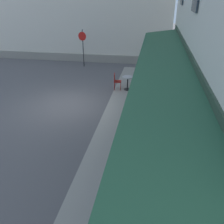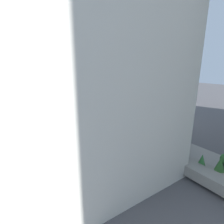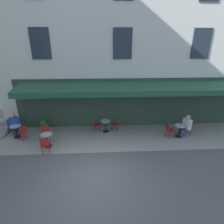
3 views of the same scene
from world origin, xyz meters
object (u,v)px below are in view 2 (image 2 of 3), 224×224
Objects in this scene: cafe_chair_red_kerbside at (160,133)px; potted_plant_mid_terrace at (201,165)px; cafe_chair_red_facing_street at (169,128)px; cafe_chair_red_back_row at (113,119)px; cafe_table_near_entrance at (99,109)px; potted_plant_under_sign at (152,142)px; parked_car_white at (140,96)px; seated_patron_in_blue at (180,146)px; cafe_chair_red_corner_right at (177,141)px; seated_companion_in_white at (96,106)px; cafe_chair_red_corner_left at (95,107)px; potted_plant_entrance_right at (220,168)px; cafe_table_far_end at (180,147)px; cafe_table_streetside at (117,122)px; cafe_chair_red_by_window at (103,110)px; cafe_chair_red_near_door at (122,124)px; cafe_table_mid_terrace at (163,130)px; cafe_chair_red_under_awning at (180,151)px.

potted_plant_mid_terrace reaches higher than cafe_chair_red_kerbside.
cafe_chair_red_facing_street is 4.31m from cafe_chair_red_back_row.
cafe_table_near_entrance is 8.28m from potted_plant_under_sign.
potted_plant_mid_terrace is 0.23× the size of parked_car_white.
cafe_table_near_entrance is 7.72m from cafe_chair_red_kerbside.
potted_plant_under_sign is at bearing -168.76° from seated_patron_in_blue.
cafe_chair_red_kerbside is 1.00× the size of cafe_chair_red_corner_right.
parked_car_white is (-13.64, 8.86, 0.22)m from potted_plant_mid_terrace.
seated_companion_in_white is at bearing 174.40° from potted_plant_mid_terrace.
potted_plant_entrance_right is at bearing -3.09° from cafe_chair_red_corner_left.
seated_companion_in_white is at bearing 173.27° from potted_plant_under_sign.
cafe_chair_red_kerbside is 1.21× the size of cafe_table_far_end.
potted_plant_under_sign reaches higher than cafe_table_streetside.
potted_plant_entrance_right is (4.06, -0.90, -0.04)m from cafe_chair_red_kerbside.
cafe_chair_red_near_door is (4.34, -0.90, 0.00)m from cafe_chair_red_by_window.
cafe_chair_red_near_door reaches higher than cafe_table_mid_terrace.
potted_plant_mid_terrace is 3.02m from potted_plant_under_sign.
seated_companion_in_white reaches higher than cafe_chair_red_by_window.
potted_plant_entrance_right is (2.18, -0.38, 0.02)m from cafe_table_far_end.
potted_plant_entrance_right is 1.29× the size of potted_plant_under_sign.
cafe_chair_red_corner_left reaches higher than cafe_table_far_end.
cafe_table_mid_terrace is at bearing 5.78° from cafe_chair_red_corner_left.
cafe_chair_red_corner_left is 0.90× the size of potted_plant_mid_terrace.
potted_plant_entrance_right is at bearing -25.82° from cafe_chair_red_facing_street.
cafe_chair_red_corner_left reaches higher than cafe_table_near_entrance.
cafe_chair_red_back_row is (-0.63, -0.02, 0.06)m from cafe_table_streetside.
parked_car_white is (-9.83, 6.33, 0.16)m from cafe_chair_red_facing_street.
potted_plant_under_sign reaches higher than cafe_table_mid_terrace.
seated_companion_in_white is 7.98m from parked_car_white.
cafe_chair_red_by_window and cafe_chair_red_kerbside have the same top height.
cafe_table_far_end is 0.48m from seated_patron_in_blue.
cafe_chair_red_corner_left reaches higher than cafe_table_mid_terrace.
cafe_chair_red_corner_left is 0.88× the size of potted_plant_entrance_right.
parked_car_white is (-1.81, 7.78, 0.16)m from cafe_chair_red_corner_left.
cafe_chair_red_facing_street and cafe_chair_red_under_awning have the same top height.
cafe_chair_red_facing_street and cafe_chair_red_corner_right have the same top height.
cafe_chair_red_facing_street is 0.21× the size of parked_car_white.
potted_plant_entrance_right is at bearing 4.66° from cafe_chair_red_under_awning.
cafe_chair_red_corner_left is (-1.24, -0.18, 0.00)m from cafe_chair_red_by_window.
cafe_chair_red_under_awning is at bearing -0.69° from cafe_chair_red_back_row.
potted_plant_mid_terrace is (11.62, -1.14, -0.22)m from seated_companion_in_white.
seated_patron_in_blue reaches higher than cafe_chair_red_corner_left.
cafe_chair_red_by_window is 11.19m from potted_plant_entrance_right.
cafe_chair_red_near_door is at bearing -179.61° from potted_plant_entrance_right.
potted_plant_under_sign is (8.21, -1.12, -0.08)m from cafe_table_near_entrance.
cafe_chair_red_by_window is 9.36m from cafe_chair_red_under_awning.
cafe_chair_red_back_row is (3.07, -0.93, 0.00)m from cafe_chair_red_by_window.
cafe_table_near_entrance is at bearing -179.50° from cafe_chair_red_kerbside.
parked_car_white is at bearing 111.89° from cafe_chair_red_by_window.
cafe_table_near_entrance is 0.56× the size of seated_companion_in_white.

